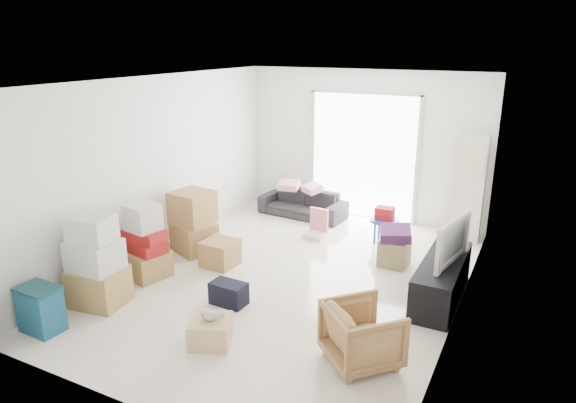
{
  "coord_description": "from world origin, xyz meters",
  "views": [
    {
      "loc": [
        2.94,
        -5.83,
        3.18
      ],
      "look_at": [
        -0.12,
        0.2,
        1.05
      ],
      "focal_mm": 32.0,
      "sensor_mm": 36.0,
      "label": 1
    }
  ],
  "objects_px": {
    "storage_bins": "(41,309)",
    "tv_console": "(442,280)",
    "television": "(444,256)",
    "wood_crate": "(210,331)",
    "kids_table": "(384,218)",
    "ac_tower": "(470,189)",
    "armchair": "(362,332)",
    "ottoman": "(394,253)",
    "sofa": "(303,199)"
  },
  "relations": [
    {
      "from": "sofa",
      "to": "storage_bins",
      "type": "relative_size",
      "value": 3.0
    },
    {
      "from": "armchair",
      "to": "storage_bins",
      "type": "distance_m",
      "value": 3.61
    },
    {
      "from": "television",
      "to": "armchair",
      "type": "distance_m",
      "value": 1.83
    },
    {
      "from": "armchair",
      "to": "wood_crate",
      "type": "height_order",
      "value": "armchair"
    },
    {
      "from": "television",
      "to": "ottoman",
      "type": "bearing_deg",
      "value": 59.33
    },
    {
      "from": "sofa",
      "to": "wood_crate",
      "type": "height_order",
      "value": "sofa"
    },
    {
      "from": "sofa",
      "to": "kids_table",
      "type": "xyz_separation_m",
      "value": [
        1.76,
        -0.61,
        0.1
      ]
    },
    {
      "from": "ottoman",
      "to": "wood_crate",
      "type": "xyz_separation_m",
      "value": [
        -1.22,
        -2.91,
        -0.05
      ]
    },
    {
      "from": "armchair",
      "to": "tv_console",
      "type": "bearing_deg",
      "value": -61.26
    },
    {
      "from": "tv_console",
      "to": "kids_table",
      "type": "distance_m",
      "value": 1.98
    },
    {
      "from": "ac_tower",
      "to": "wood_crate",
      "type": "height_order",
      "value": "ac_tower"
    },
    {
      "from": "ac_tower",
      "to": "storage_bins",
      "type": "bearing_deg",
      "value": -126.83
    },
    {
      "from": "kids_table",
      "to": "ac_tower",
      "type": "bearing_deg",
      "value": 32.81
    },
    {
      "from": "tv_console",
      "to": "ottoman",
      "type": "xyz_separation_m",
      "value": [
        -0.82,
        0.74,
        -0.07
      ]
    },
    {
      "from": "storage_bins",
      "to": "armchair",
      "type": "bearing_deg",
      "value": 17.33
    },
    {
      "from": "tv_console",
      "to": "kids_table",
      "type": "xyz_separation_m",
      "value": [
        -1.22,
        1.55,
        0.16
      ]
    },
    {
      "from": "television",
      "to": "wood_crate",
      "type": "height_order",
      "value": "television"
    },
    {
      "from": "ac_tower",
      "to": "tv_console",
      "type": "distance_m",
      "value": 2.38
    },
    {
      "from": "television",
      "to": "armchair",
      "type": "height_order",
      "value": "armchair"
    },
    {
      "from": "wood_crate",
      "to": "sofa",
      "type": "bearing_deg",
      "value": 102.25
    },
    {
      "from": "television",
      "to": "wood_crate",
      "type": "distance_m",
      "value": 3.02
    },
    {
      "from": "sofa",
      "to": "wood_crate",
      "type": "xyz_separation_m",
      "value": [
        0.94,
        -4.33,
        -0.18
      ]
    },
    {
      "from": "kids_table",
      "to": "wood_crate",
      "type": "distance_m",
      "value": 3.83
    },
    {
      "from": "storage_bins",
      "to": "kids_table",
      "type": "height_order",
      "value": "kids_table"
    },
    {
      "from": "armchair",
      "to": "kids_table",
      "type": "xyz_separation_m",
      "value": [
        -0.77,
        3.31,
        0.07
      ]
    },
    {
      "from": "tv_console",
      "to": "wood_crate",
      "type": "xyz_separation_m",
      "value": [
        -2.04,
        -2.18,
        -0.12
      ]
    },
    {
      "from": "tv_console",
      "to": "ottoman",
      "type": "bearing_deg",
      "value": 138.02
    },
    {
      "from": "armchair",
      "to": "ottoman",
      "type": "bearing_deg",
      "value": -38.5
    },
    {
      "from": "television",
      "to": "storage_bins",
      "type": "relative_size",
      "value": 1.82
    },
    {
      "from": "tv_console",
      "to": "storage_bins",
      "type": "height_order",
      "value": "storage_bins"
    },
    {
      "from": "ottoman",
      "to": "kids_table",
      "type": "xyz_separation_m",
      "value": [
        -0.41,
        0.81,
        0.23
      ]
    },
    {
      "from": "ac_tower",
      "to": "storage_bins",
      "type": "height_order",
      "value": "ac_tower"
    },
    {
      "from": "armchair",
      "to": "wood_crate",
      "type": "xyz_separation_m",
      "value": [
        -1.59,
        -0.42,
        -0.21
      ]
    },
    {
      "from": "tv_console",
      "to": "sofa",
      "type": "distance_m",
      "value": 3.68
    },
    {
      "from": "storage_bins",
      "to": "kids_table",
      "type": "xyz_separation_m",
      "value": [
        2.68,
        4.38,
        0.15
      ]
    },
    {
      "from": "ac_tower",
      "to": "armchair",
      "type": "height_order",
      "value": "ac_tower"
    },
    {
      "from": "armchair",
      "to": "kids_table",
      "type": "relative_size",
      "value": 1.18
    },
    {
      "from": "ac_tower",
      "to": "ottoman",
      "type": "relative_size",
      "value": 4.42
    },
    {
      "from": "television",
      "to": "storage_bins",
      "type": "xyz_separation_m",
      "value": [
        -3.9,
        -2.84,
        -0.32
      ]
    },
    {
      "from": "tv_console",
      "to": "ottoman",
      "type": "height_order",
      "value": "tv_console"
    },
    {
      "from": "television",
      "to": "armchair",
      "type": "xyz_separation_m",
      "value": [
        -0.45,
        -1.76,
        -0.24
      ]
    },
    {
      "from": "armchair",
      "to": "storage_bins",
      "type": "height_order",
      "value": "armchair"
    },
    {
      "from": "ac_tower",
      "to": "tv_console",
      "type": "xyz_separation_m",
      "value": [
        0.05,
        -2.31,
        -0.61
      ]
    },
    {
      "from": "kids_table",
      "to": "television",
      "type": "bearing_deg",
      "value": -51.7
    },
    {
      "from": "ottoman",
      "to": "wood_crate",
      "type": "relative_size",
      "value": 0.92
    },
    {
      "from": "armchair",
      "to": "storage_bins",
      "type": "bearing_deg",
      "value": 60.53
    },
    {
      "from": "television",
      "to": "wood_crate",
      "type": "relative_size",
      "value": 2.31
    },
    {
      "from": "kids_table",
      "to": "wood_crate",
      "type": "relative_size",
      "value": 1.39
    },
    {
      "from": "ottoman",
      "to": "storage_bins",
      "type": "bearing_deg",
      "value": -130.8
    },
    {
      "from": "storage_bins",
      "to": "tv_console",
      "type": "bearing_deg",
      "value": 36.02
    }
  ]
}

